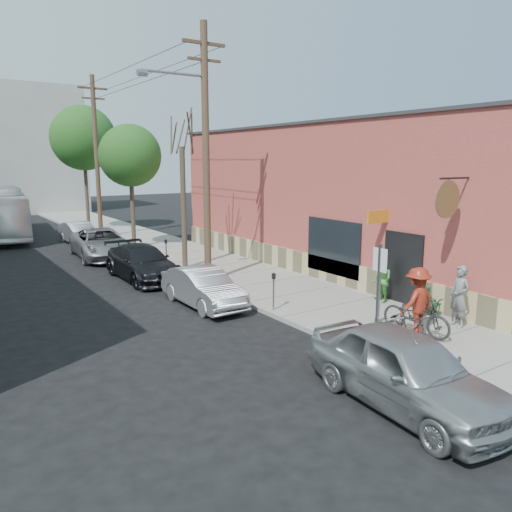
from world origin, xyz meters
TOP-DOWN VIEW (x-y plane):
  - ground at (0.00, 0.00)m, footprint 120.00×120.00m
  - sidewalk at (4.25, 11.00)m, footprint 4.50×58.00m
  - cafe_building at (8.99, 4.99)m, footprint 6.60×20.20m
  - sign_post at (2.35, -3.64)m, footprint 0.07×0.45m
  - parking_meter_near at (2.25, 0.74)m, footprint 0.14×0.14m
  - parking_meter_far at (2.25, 9.27)m, footprint 0.14×0.14m
  - utility_pole_near at (2.39, 5.58)m, footprint 3.57×0.28m
  - utility_pole_far at (2.45, 19.95)m, footprint 1.80×0.28m
  - tree_bare at (2.80, 8.44)m, footprint 0.24×0.24m
  - tree_leafy_mid at (2.80, 14.96)m, footprint 3.41×3.41m
  - tree_leafy_far at (2.80, 23.96)m, footprint 4.45×4.45m
  - patio_chair_a at (6.20, -2.26)m, footprint 0.64×0.64m
  - patio_chair_b at (5.91, -2.60)m, footprint 0.51×0.51m
  - patron_grey at (5.80, -3.65)m, footprint 0.59×0.76m
  - patron_green at (5.93, -0.56)m, footprint 0.82×0.92m
  - cyclist at (4.24, -3.38)m, footprint 1.26×0.75m
  - cyclist_bike at (4.24, -3.38)m, footprint 1.01×2.17m
  - parked_bike_a at (2.93, -4.22)m, footprint 0.87×1.94m
  - parked_bike_b at (2.70, -3.59)m, footprint 1.57×1.94m
  - car_0 at (0.80, -5.84)m, footprint 2.23×4.84m
  - car_1 at (0.80, 2.92)m, footprint 1.44×4.03m
  - car_2 at (0.54, 7.91)m, footprint 2.03×4.96m
  - car_3 at (0.56, 13.63)m, footprint 2.95×5.66m
  - car_4 at (0.80, 18.85)m, footprint 1.70×4.07m
  - bus at (-2.65, 24.58)m, footprint 3.88×11.90m

SIDE VIEW (x-z plane):
  - ground at x=0.00m, z-range 0.00..0.00m
  - sidewalk at x=4.25m, z-range 0.00..0.15m
  - patio_chair_a at x=6.20m, z-range 0.15..1.03m
  - patio_chair_b at x=5.91m, z-range 0.15..1.03m
  - parked_bike_b at x=2.70m, z-range 0.15..1.14m
  - car_4 at x=0.80m, z-range 0.00..1.31m
  - car_1 at x=0.80m, z-range 0.00..1.33m
  - cyclist_bike at x=4.24m, z-range 0.15..1.25m
  - parked_bike_a at x=2.93m, z-range 0.15..1.28m
  - car_2 at x=0.54m, z-range 0.00..1.44m
  - car_3 at x=0.56m, z-range 0.00..1.52m
  - car_0 at x=0.80m, z-range 0.00..1.60m
  - patron_green at x=5.93m, z-range 0.15..1.71m
  - parking_meter_near at x=2.25m, z-range 0.36..1.60m
  - parking_meter_far at x=2.25m, z-range 0.36..1.60m
  - patron_grey at x=5.80m, z-range 0.15..2.01m
  - cyclist at x=4.24m, z-range 0.15..2.08m
  - bus at x=-2.65m, z-range 0.00..3.26m
  - sign_post at x=2.35m, z-range 0.43..3.23m
  - tree_bare at x=2.80m, z-range 0.15..5.61m
  - cafe_building at x=8.99m, z-range 0.00..6.61m
  - tree_leafy_mid at x=2.80m, z-range 1.84..8.66m
  - utility_pole_far at x=2.45m, z-range 0.34..10.34m
  - utility_pole_near at x=2.39m, z-range 0.41..10.41m
  - tree_leafy_far at x=2.80m, z-range 2.22..10.82m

